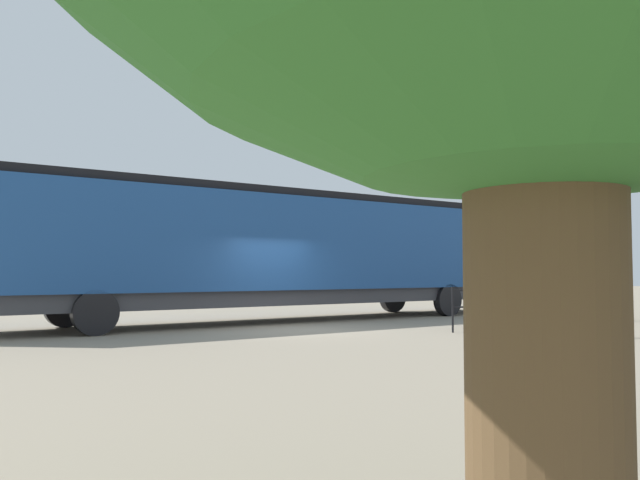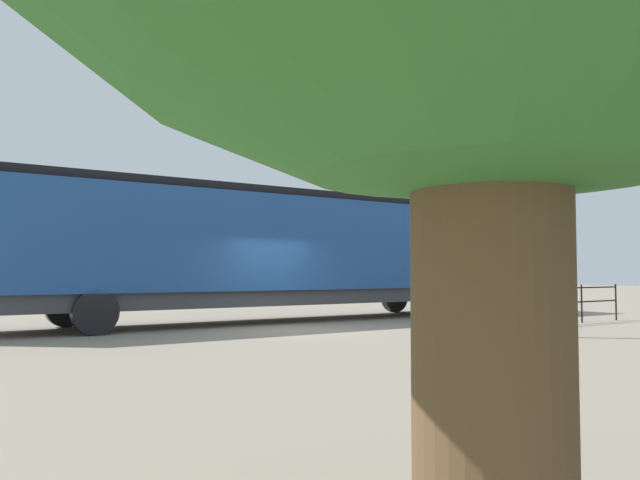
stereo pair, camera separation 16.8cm
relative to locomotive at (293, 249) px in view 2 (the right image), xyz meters
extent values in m
plane|color=gray|center=(3.03, -1.72, -2.26)|extent=(120.00, 120.00, 0.00)
cube|color=navy|center=(0.00, -0.50, 0.12)|extent=(3.15, 18.78, 2.75)
cube|color=black|center=(0.00, 7.80, -0.30)|extent=(3.02, 2.17, 1.93)
cube|color=black|center=(0.00, -0.50, 1.61)|extent=(2.83, 18.03, 0.24)
cube|color=#38383D|center=(0.00, -0.50, -1.48)|extent=(2.83, 17.28, 0.45)
cylinder|color=black|center=(-1.42, 5.51, -1.71)|extent=(0.30, 1.10, 1.10)
cylinder|color=black|center=(1.42, 5.51, -1.71)|extent=(0.30, 1.10, 1.10)
cylinder|color=black|center=(-1.42, -6.51, -1.71)|extent=(0.30, 1.10, 1.10)
cylinder|color=black|center=(1.42, -6.51, -1.71)|extent=(0.30, 1.10, 1.10)
cylinder|color=black|center=(8.04, 2.22, 0.38)|extent=(0.16, 0.16, 5.27)
sphere|color=silver|center=(8.04, 2.22, 3.18)|extent=(0.59, 0.59, 0.59)
cube|color=black|center=(5.80, 4.74, -1.21)|extent=(0.04, 7.35, 0.04)
cube|color=black|center=(5.80, 4.74, -1.63)|extent=(0.04, 7.35, 0.04)
cylinder|color=black|center=(5.80, 1.07, -1.69)|extent=(0.05, 0.05, 1.14)
cylinder|color=black|center=(5.80, 2.90, -1.69)|extent=(0.05, 0.05, 1.14)
cylinder|color=black|center=(5.80, 4.74, -1.69)|extent=(0.05, 0.05, 1.14)
cylinder|color=black|center=(5.80, 6.58, -1.69)|extent=(0.05, 0.05, 1.14)
cylinder|color=black|center=(5.80, 8.41, -1.69)|extent=(0.05, 0.05, 1.14)
cylinder|color=brown|center=(16.00, -9.47, -1.16)|extent=(0.45, 0.45, 2.20)
camera|label=1|loc=(17.10, -11.02, -0.75)|focal=36.10mm
camera|label=2|loc=(17.20, -10.89, -0.75)|focal=36.10mm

